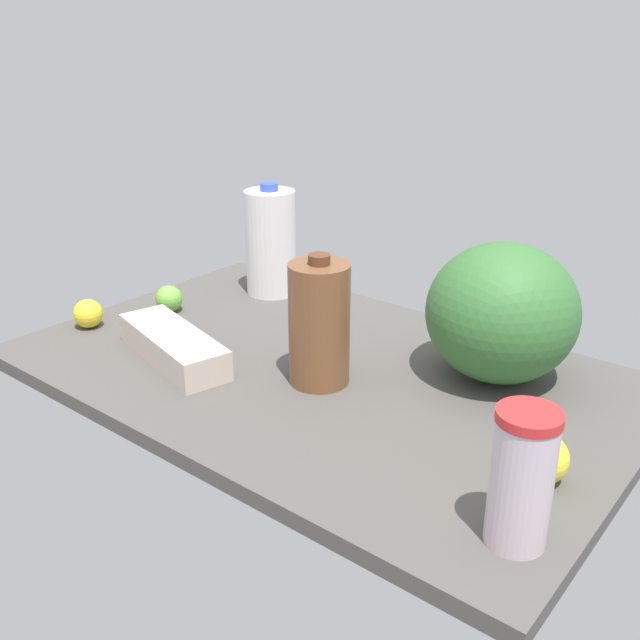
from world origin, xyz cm
name	(u,v)px	position (x,y,z in cm)	size (l,w,h in cm)	color
countertop	(320,373)	(0.00, 0.00, 1.50)	(120.00, 76.00, 3.00)	#4D4A46
chocolate_milk_jug	(319,324)	(3.68, -4.80, 14.74)	(11.41, 11.41, 25.05)	brown
egg_carton	(173,346)	(-24.90, -16.09, 6.07)	(30.56, 10.05, 6.14)	beige
milk_jug	(271,242)	(-36.36, 25.69, 16.06)	(12.41, 12.41, 27.69)	white
tumbler_cup	(522,478)	(52.18, -24.21, 12.70)	(8.28, 8.28, 19.31)	silver
watermelon	(502,313)	(28.89, 18.00, 16.16)	(28.24, 28.24, 26.32)	#346A32
lemon_beside_bowl	(543,458)	(49.42, -9.23, 6.82)	(7.64, 7.64, 7.64)	yellow
lime_near_front	(169,299)	(-46.28, 0.79, 6.15)	(6.30, 6.30, 6.30)	#6FB841
lemon_by_jug	(88,314)	(-52.88, -16.75, 6.22)	(6.44, 6.44, 6.44)	yellow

